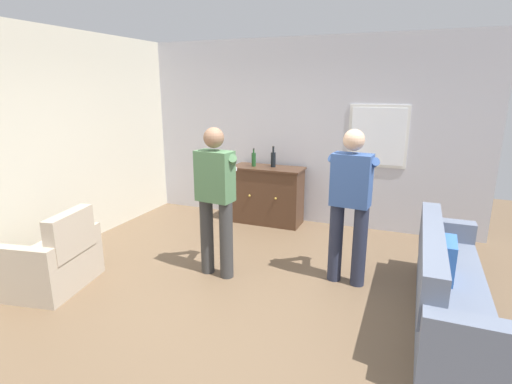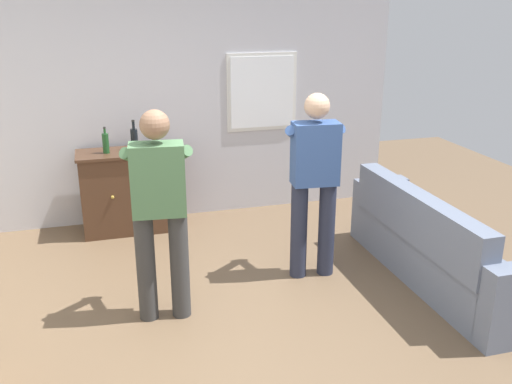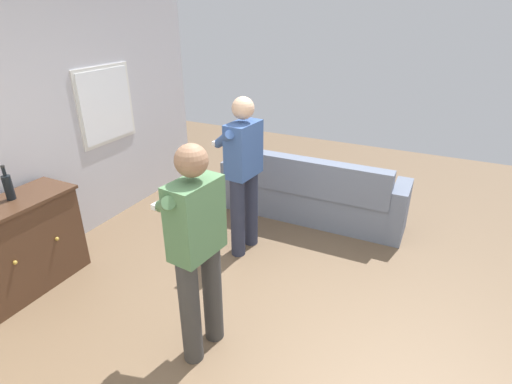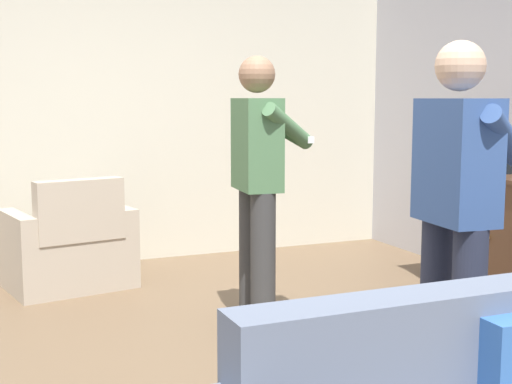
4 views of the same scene
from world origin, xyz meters
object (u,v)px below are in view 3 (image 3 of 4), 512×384
at_px(couch, 310,195).
at_px(sideboard_cabinet, 20,246).
at_px(bottle_wine_green, 8,187).
at_px(person_standing_left, 196,245).
at_px(person_standing_right, 243,170).

bearing_deg(couch, sideboard_cabinet, 141.44).
distance_m(bottle_wine_green, person_standing_left, 1.94).
xyz_separation_m(couch, bottle_wine_green, (-2.39, 2.00, 0.69)).
height_order(couch, person_standing_right, person_standing_right).
relative_size(couch, bottle_wine_green, 7.10).
distance_m(couch, person_standing_left, 2.44).
relative_size(sideboard_cabinet, person_standing_right, 0.65).
height_order(bottle_wine_green, person_standing_left, person_standing_left).
bearing_deg(person_standing_right, bottle_wine_green, 132.10).
relative_size(person_standing_left, person_standing_right, 1.00).
distance_m(person_standing_left, person_standing_right, 1.44).
bearing_deg(person_standing_left, bottle_wine_green, 90.79).
height_order(couch, person_standing_left, person_standing_left).
bearing_deg(person_standing_right, couch, -23.74).
distance_m(couch, sideboard_cabinet, 3.15).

